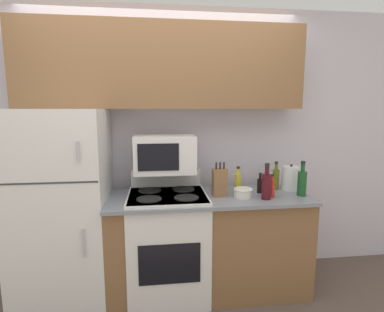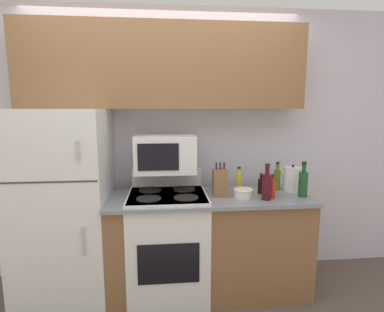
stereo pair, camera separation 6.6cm
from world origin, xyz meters
name	(u,v)px [view 2 (the right image)]	position (x,y,z in m)	size (l,w,h in m)	color
wall_back	(165,145)	(0.00, 0.72, 1.27)	(8.00, 0.05, 2.55)	silver
lower_cabinets	(209,243)	(0.37, 0.29, 0.44)	(1.71, 0.62, 0.88)	brown
refrigerator	(64,206)	(-0.86, 0.34, 0.81)	(0.74, 0.71, 1.62)	white
upper_cabinets	(164,67)	(0.00, 0.54, 1.98)	(2.45, 0.31, 0.72)	brown
stove	(168,243)	(0.01, 0.28, 0.47)	(0.66, 0.60, 1.07)	white
microwave	(165,154)	(-0.01, 0.40, 1.23)	(0.52, 0.33, 0.32)	white
knife_block	(220,182)	(0.46, 0.26, 1.00)	(0.12, 0.11, 0.29)	brown
bowl	(243,193)	(0.64, 0.19, 0.93)	(0.16, 0.16, 0.08)	silver
bottle_soy_sauce	(261,186)	(0.83, 0.31, 0.96)	(0.05, 0.05, 0.18)	black
bottle_wine_green	(303,183)	(1.16, 0.18, 1.00)	(0.08, 0.08, 0.30)	#194C23
bottle_olive_oil	(277,179)	(1.02, 0.41, 0.99)	(0.06, 0.06, 0.26)	#5B6619
bottle_hot_sauce	(272,189)	(0.88, 0.17, 0.96)	(0.05, 0.05, 0.20)	red
bottle_cooking_spray	(239,181)	(0.66, 0.41, 0.97)	(0.06, 0.06, 0.22)	gold
bottle_wine_red	(267,186)	(0.82, 0.12, 1.00)	(0.08, 0.08, 0.30)	#470F19
kettle	(292,179)	(1.15, 0.38, 0.99)	(0.16, 0.16, 0.24)	white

